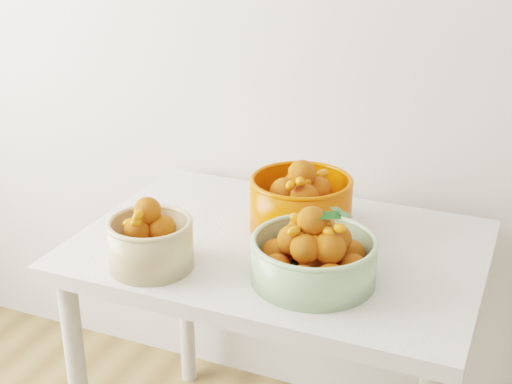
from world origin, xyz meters
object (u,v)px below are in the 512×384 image
Objects in this scene: table at (279,276)px; bowl_cream at (150,241)px; bowl_orange at (301,202)px; bowl_green at (314,255)px.

table is 0.36m from bowl_cream.
table is at bearing 44.81° from bowl_cream.
bowl_green is at bearing -64.03° from bowl_orange.
table is 0.20m from bowl_orange.
table is at bearing 133.69° from bowl_green.
bowl_orange reaches higher than table.
bowl_orange is (-0.12, 0.24, 0.01)m from bowl_green.
bowl_cream is 0.69× the size of bowl_orange.
bowl_green is 0.27m from bowl_orange.
bowl_cream is 0.81× the size of bowl_green.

